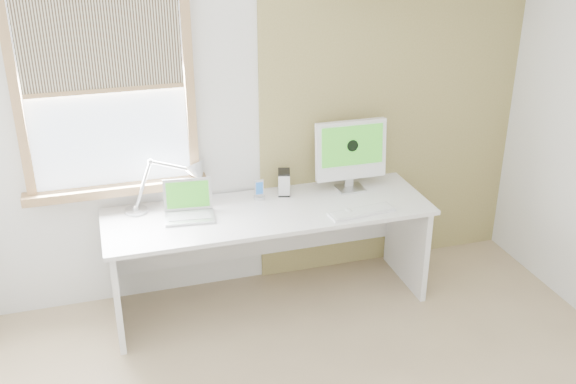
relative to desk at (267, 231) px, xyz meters
name	(u,v)px	position (x,y,z in m)	size (l,w,h in m)	color
room	(354,223)	(0.04, -1.44, 0.77)	(4.04, 3.54, 2.64)	tan
accent_wall	(393,100)	(1.04, 0.30, 0.77)	(2.00, 0.02, 2.60)	olive
window	(105,90)	(-0.96, 0.27, 1.01)	(1.20, 0.14, 1.42)	#99744B
desk	(267,231)	(0.00, 0.00, 0.00)	(2.20, 0.70, 0.73)	white
desk_lamp	(186,178)	(-0.51, 0.20, 0.38)	(0.65, 0.27, 0.36)	#BBBEC0
laptop	(189,207)	(-0.53, 0.02, 0.25)	(0.34, 0.29, 0.22)	#BBBEC0
phone_dock	(259,193)	(-0.02, 0.13, 0.24)	(0.08, 0.08, 0.14)	#BBBEC0
external_drive	(284,182)	(0.17, 0.16, 0.28)	(0.12, 0.15, 0.17)	#BBBEC0
imac	(351,151)	(0.65, 0.12, 0.48)	(0.51, 0.17, 0.50)	#BBBEC0
keyboard	(362,212)	(0.58, -0.29, 0.21)	(0.47, 0.18, 0.02)	white
mouse	(349,211)	(0.50, -0.27, 0.21)	(0.05, 0.09, 0.03)	white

